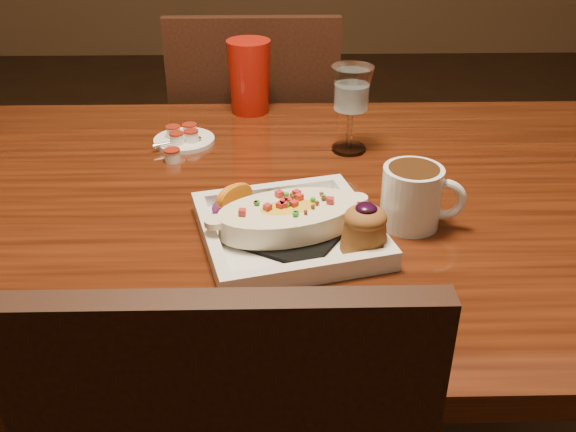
{
  "coord_description": "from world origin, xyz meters",
  "views": [
    {
      "loc": [
        0.05,
        -0.94,
        1.26
      ],
      "look_at": [
        0.07,
        -0.1,
        0.77
      ],
      "focal_mm": 40.0,
      "sensor_mm": 36.0,
      "label": 1
    }
  ],
  "objects_px": {
    "goblet": "(352,93)",
    "saucer": "(183,138)",
    "chair_far": "(257,166)",
    "coffee_mug": "(414,194)",
    "red_tumbler": "(249,77)",
    "plate": "(296,223)",
    "table": "(248,247)"
  },
  "relations": [
    {
      "from": "table",
      "to": "red_tumbler",
      "type": "height_order",
      "value": "red_tumbler"
    },
    {
      "from": "plate",
      "to": "table",
      "type": "bearing_deg",
      "value": 106.23
    },
    {
      "from": "chair_far",
      "to": "plate",
      "type": "xyz_separation_m",
      "value": [
        0.08,
        -0.76,
        0.27
      ]
    },
    {
      "from": "chair_far",
      "to": "red_tumbler",
      "type": "xyz_separation_m",
      "value": [
        -0.0,
        -0.23,
        0.32
      ]
    },
    {
      "from": "red_tumbler",
      "to": "chair_far",
      "type": "bearing_deg",
      "value": 88.81
    },
    {
      "from": "plate",
      "to": "goblet",
      "type": "distance_m",
      "value": 0.35
    },
    {
      "from": "chair_far",
      "to": "goblet",
      "type": "height_order",
      "value": "chair_far"
    },
    {
      "from": "coffee_mug",
      "to": "saucer",
      "type": "height_order",
      "value": "coffee_mug"
    },
    {
      "from": "coffee_mug",
      "to": "red_tumbler",
      "type": "distance_m",
      "value": 0.56
    },
    {
      "from": "plate",
      "to": "saucer",
      "type": "height_order",
      "value": "plate"
    },
    {
      "from": "table",
      "to": "goblet",
      "type": "relative_size",
      "value": 9.17
    },
    {
      "from": "table",
      "to": "plate",
      "type": "height_order",
      "value": "plate"
    },
    {
      "from": "goblet",
      "to": "saucer",
      "type": "distance_m",
      "value": 0.34
    },
    {
      "from": "red_tumbler",
      "to": "goblet",
      "type": "bearing_deg",
      "value": -47.4
    },
    {
      "from": "chair_far",
      "to": "saucer",
      "type": "xyz_separation_m",
      "value": [
        -0.13,
        -0.4,
        0.25
      ]
    },
    {
      "from": "coffee_mug",
      "to": "plate",
      "type": "bearing_deg",
      "value": -155.92
    },
    {
      "from": "coffee_mug",
      "to": "saucer",
      "type": "relative_size",
      "value": 1.07
    },
    {
      "from": "goblet",
      "to": "saucer",
      "type": "bearing_deg",
      "value": 172.59
    },
    {
      "from": "coffee_mug",
      "to": "goblet",
      "type": "relative_size",
      "value": 0.78
    },
    {
      "from": "chair_far",
      "to": "plate",
      "type": "height_order",
      "value": "chair_far"
    },
    {
      "from": "chair_far",
      "to": "coffee_mug",
      "type": "bearing_deg",
      "value": 109.59
    },
    {
      "from": "table",
      "to": "saucer",
      "type": "distance_m",
      "value": 0.29
    },
    {
      "from": "table",
      "to": "coffee_mug",
      "type": "distance_m",
      "value": 0.31
    },
    {
      "from": "plate",
      "to": "red_tumbler",
      "type": "height_order",
      "value": "red_tumbler"
    },
    {
      "from": "chair_far",
      "to": "red_tumbler",
      "type": "distance_m",
      "value": 0.39
    },
    {
      "from": "chair_far",
      "to": "plate",
      "type": "relative_size",
      "value": 3.05
    },
    {
      "from": "goblet",
      "to": "saucer",
      "type": "height_order",
      "value": "goblet"
    },
    {
      "from": "coffee_mug",
      "to": "red_tumbler",
      "type": "bearing_deg",
      "value": 129.47
    },
    {
      "from": "goblet",
      "to": "plate",
      "type": "bearing_deg",
      "value": -109.34
    },
    {
      "from": "chair_far",
      "to": "saucer",
      "type": "height_order",
      "value": "chair_far"
    },
    {
      "from": "goblet",
      "to": "red_tumbler",
      "type": "height_order",
      "value": "goblet"
    },
    {
      "from": "plate",
      "to": "coffee_mug",
      "type": "xyz_separation_m",
      "value": [
        0.18,
        0.04,
        0.02
      ]
    }
  ]
}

